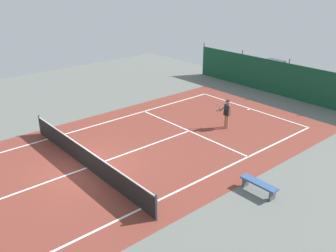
{
  "coord_description": "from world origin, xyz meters",
  "views": [
    {
      "loc": [
        13.51,
        -6.78,
        8.23
      ],
      "look_at": [
        0.3,
        4.59,
        0.9
      ],
      "focal_mm": 39.44,
      "sensor_mm": 36.0,
      "label": 1
    }
  ],
  "objects_px": {
    "tennis_ball_midcourt": "(100,125)",
    "tennis_ball_near_player": "(192,100)",
    "courtside_bench": "(259,185)",
    "tennis_net": "(86,158)",
    "parked_car": "(270,71)",
    "tennis_player": "(227,112)"
  },
  "relations": [
    {
      "from": "courtside_bench",
      "to": "tennis_ball_near_player",
      "type": "bearing_deg",
      "value": 149.03
    },
    {
      "from": "tennis_net",
      "to": "tennis_ball_near_player",
      "type": "bearing_deg",
      "value": 109.75
    },
    {
      "from": "tennis_player",
      "to": "tennis_ball_midcourt",
      "type": "distance_m",
      "value": 7.29
    },
    {
      "from": "tennis_ball_midcourt",
      "to": "tennis_ball_near_player",
      "type": "bearing_deg",
      "value": 87.91
    },
    {
      "from": "tennis_ball_near_player",
      "to": "courtside_bench",
      "type": "bearing_deg",
      "value": -30.97
    },
    {
      "from": "tennis_net",
      "to": "tennis_ball_midcourt",
      "type": "bearing_deg",
      "value": 142.18
    },
    {
      "from": "tennis_ball_near_player",
      "to": "parked_car",
      "type": "relative_size",
      "value": 0.02
    },
    {
      "from": "tennis_net",
      "to": "parked_car",
      "type": "relative_size",
      "value": 2.33
    },
    {
      "from": "tennis_ball_midcourt",
      "to": "parked_car",
      "type": "height_order",
      "value": "parked_car"
    },
    {
      "from": "tennis_net",
      "to": "tennis_player",
      "type": "distance_m",
      "value": 8.41
    },
    {
      "from": "tennis_ball_midcourt",
      "to": "courtside_bench",
      "type": "bearing_deg",
      "value": 6.49
    },
    {
      "from": "tennis_ball_midcourt",
      "to": "parked_car",
      "type": "distance_m",
      "value": 15.25
    },
    {
      "from": "tennis_player",
      "to": "courtside_bench",
      "type": "bearing_deg",
      "value": 159.43
    },
    {
      "from": "tennis_ball_near_player",
      "to": "tennis_ball_midcourt",
      "type": "height_order",
      "value": "same"
    },
    {
      "from": "tennis_ball_midcourt",
      "to": "courtside_bench",
      "type": "xyz_separation_m",
      "value": [
        10.23,
        1.16,
        0.34
      ]
    },
    {
      "from": "tennis_net",
      "to": "parked_car",
      "type": "distance_m",
      "value": 18.5
    },
    {
      "from": "parked_car",
      "to": "tennis_ball_near_player",
      "type": "bearing_deg",
      "value": -88.89
    },
    {
      "from": "tennis_net",
      "to": "courtside_bench",
      "type": "xyz_separation_m",
      "value": [
        6.31,
        4.21,
        -0.14
      ]
    },
    {
      "from": "tennis_player",
      "to": "parked_car",
      "type": "height_order",
      "value": "parked_car"
    },
    {
      "from": "tennis_ball_near_player",
      "to": "courtside_bench",
      "type": "relative_size",
      "value": 0.04
    },
    {
      "from": "tennis_net",
      "to": "tennis_ball_midcourt",
      "type": "height_order",
      "value": "tennis_net"
    },
    {
      "from": "courtside_bench",
      "to": "tennis_player",
      "type": "bearing_deg",
      "value": 142.07
    }
  ]
}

